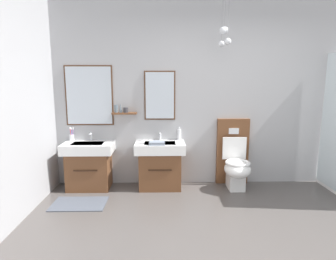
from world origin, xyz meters
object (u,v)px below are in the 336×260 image
(vanity_sink_left, at_px, (89,164))
(soap_dispenser, at_px, (179,134))
(vanity_sink_right, at_px, (160,164))
(folded_hand_towel, at_px, (157,143))
(toothbrush_cup, at_px, (72,137))
(toilet, at_px, (235,162))

(vanity_sink_left, relative_size, soap_dispenser, 3.56)
(vanity_sink_right, relative_size, soap_dispenser, 3.56)
(vanity_sink_left, relative_size, folded_hand_towel, 3.26)
(vanity_sink_left, height_order, soap_dispenser, soap_dispenser)
(toothbrush_cup, xyz_separation_m, soap_dispenser, (1.60, 0.01, 0.03))
(vanity_sink_right, bearing_deg, soap_dispenser, 29.66)
(vanity_sink_left, distance_m, toilet, 2.14)
(toilet, relative_size, folded_hand_towel, 4.55)
(vanity_sink_right, distance_m, toilet, 1.10)
(vanity_sink_right, distance_m, toothbrush_cup, 1.38)
(folded_hand_towel, bearing_deg, toilet, 6.35)
(vanity_sink_left, relative_size, toothbrush_cup, 3.42)
(toilet, height_order, soap_dispenser, toilet)
(vanity_sink_left, bearing_deg, vanity_sink_right, 0.00)
(vanity_sink_left, height_order, toothbrush_cup, toothbrush_cup)
(vanity_sink_right, xyz_separation_m, toothbrush_cup, (-1.31, 0.15, 0.37))
(vanity_sink_right, xyz_separation_m, soap_dispenser, (0.29, 0.16, 0.40))
(folded_hand_towel, bearing_deg, vanity_sink_right, 73.30)
(vanity_sink_right, height_order, soap_dispenser, soap_dispenser)
(vanity_sink_left, distance_m, toothbrush_cup, 0.49)
(toilet, bearing_deg, toothbrush_cup, 176.20)
(toilet, distance_m, toothbrush_cup, 2.45)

